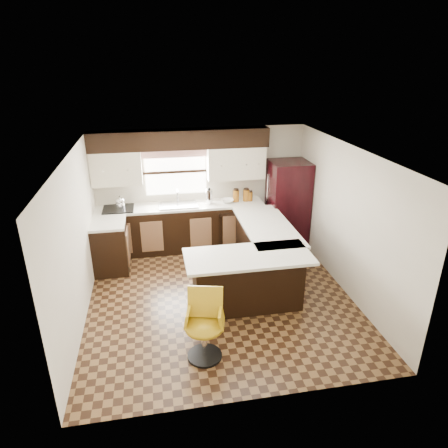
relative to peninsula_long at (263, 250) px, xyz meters
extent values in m
plane|color=#49301A|center=(-0.90, -0.62, -0.45)|extent=(4.40, 4.40, 0.00)
plane|color=silver|center=(-0.90, -0.62, 1.95)|extent=(4.40, 4.40, 0.00)
plane|color=beige|center=(-0.90, 1.58, 0.75)|extent=(4.40, 0.00, 4.40)
plane|color=beige|center=(-0.90, -2.83, 0.75)|extent=(4.40, 0.00, 4.40)
plane|color=beige|center=(-3.00, -0.62, 0.75)|extent=(0.00, 4.40, 4.40)
plane|color=beige|center=(1.20, -0.62, 0.75)|extent=(0.00, 4.40, 4.40)
cube|color=black|center=(-1.35, 1.28, 0.00)|extent=(3.30, 0.60, 0.90)
cube|color=black|center=(-2.70, 0.62, 0.00)|extent=(0.60, 0.70, 0.90)
cube|color=silver|center=(-1.35, 1.28, 0.47)|extent=(3.30, 0.60, 0.04)
cube|color=silver|center=(-2.70, 0.62, 0.47)|extent=(0.60, 0.70, 0.04)
cube|color=black|center=(-1.30, 1.40, 1.77)|extent=(3.40, 0.35, 0.36)
cube|color=beige|center=(-2.52, 1.40, 1.27)|extent=(0.94, 0.35, 0.64)
cube|color=beige|center=(-0.22, 1.40, 1.27)|extent=(1.14, 0.35, 0.64)
cube|color=white|center=(-1.40, 1.56, 1.10)|extent=(1.20, 0.02, 0.90)
cube|color=#D19B93|center=(-1.40, 1.52, 1.49)|extent=(1.30, 0.06, 0.18)
cube|color=#B2B2B7|center=(-1.40, 1.25, 0.51)|extent=(0.75, 0.45, 0.03)
cube|color=black|center=(-0.35, 0.99, -0.02)|extent=(0.58, 0.03, 0.78)
cube|color=black|center=(-2.55, 1.25, 0.51)|extent=(0.58, 0.50, 0.02)
cube|color=black|center=(0.00, 0.00, 0.00)|extent=(0.60, 1.95, 0.90)
cube|color=black|center=(-0.53, -0.97, 0.00)|extent=(1.65, 0.60, 0.90)
cube|color=silver|center=(0.05, 0.00, 0.47)|extent=(0.84, 1.95, 0.04)
cube|color=silver|center=(-0.55, -1.06, 0.47)|extent=(1.89, 0.84, 0.04)
cube|color=black|center=(0.80, 1.10, 0.43)|extent=(0.76, 0.73, 1.77)
cylinder|color=silver|center=(-0.78, 1.28, 0.64)|extent=(0.14, 0.14, 0.29)
imported|color=white|center=(-0.41, 1.27, 0.53)|extent=(0.31, 0.31, 0.06)
cylinder|color=brown|center=(-0.23, 1.30, 0.61)|extent=(0.13, 0.13, 0.24)
cylinder|color=brown|center=(-0.02, 1.30, 0.61)|extent=(0.13, 0.13, 0.23)
cylinder|color=brown|center=(0.05, 1.30, 0.59)|extent=(0.12, 0.12, 0.19)
camera|label=1|loc=(-1.85, -6.17, 3.20)|focal=32.00mm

